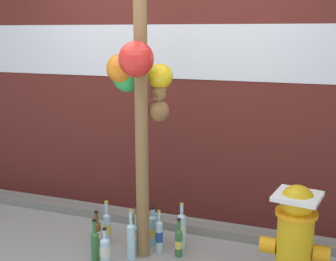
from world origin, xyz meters
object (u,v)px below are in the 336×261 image
object	(u,v)px
bottle_5	(136,236)
bottle_9	(153,229)
bottle_2	(105,251)
bottle_3	(179,242)
bottle_4	(131,240)
bottle_7	(136,226)
bottle_0	(182,229)
bottle_8	(97,233)
bottle_10	(95,244)
memorial_post	(138,60)
fire_hydrant	(295,236)
bottle_1	(107,226)
bottle_6	(159,235)

from	to	relation	value
bottle_5	bottle_9	xyz separation A→B (m)	(0.10, 0.13, 0.02)
bottle_2	bottle_5	size ratio (longest dim) A/B	1.03
bottle_2	bottle_3	distance (m)	0.58
bottle_3	bottle_4	bearing A→B (deg)	-153.74
bottle_5	bottle_7	size ratio (longest dim) A/B	0.95
bottle_0	bottle_8	size ratio (longest dim) A/B	1.26
bottle_10	bottle_5	bearing A→B (deg)	49.56
bottle_2	bottle_8	distance (m)	0.34
bottle_4	bottle_2	bearing A→B (deg)	-128.44
bottle_3	bottle_7	size ratio (longest dim) A/B	1.00
memorial_post	bottle_8	size ratio (longest dim) A/B	8.59
fire_hydrant	bottle_2	distance (m)	1.39
fire_hydrant	bottle_1	distance (m)	1.57
bottle_1	bottle_4	bearing A→B (deg)	-31.63
bottle_3	bottle_9	bearing A→B (deg)	157.11
bottle_3	bottle_6	size ratio (longest dim) A/B	0.90
memorial_post	bottle_5	world-z (taller)	memorial_post
memorial_post	fire_hydrant	xyz separation A→B (m)	(1.18, -0.10, -1.15)
bottle_0	bottle_5	world-z (taller)	bottle_0
bottle_5	bottle_6	distance (m)	0.19
fire_hydrant	memorial_post	bearing A→B (deg)	175.09
bottle_10	bottle_7	bearing A→B (deg)	70.15
memorial_post	bottle_9	xyz separation A→B (m)	(0.03, 0.18, -1.41)
fire_hydrant	bottle_6	bearing A→B (deg)	169.78
bottle_8	bottle_9	bearing A→B (deg)	23.65
bottle_0	bottle_10	world-z (taller)	bottle_0
bottle_5	bottle_7	distance (m)	0.18
bottle_1	bottle_10	world-z (taller)	bottle_1
bottle_0	bottle_4	bearing A→B (deg)	-135.53
bottle_3	bottle_6	bearing A→B (deg)	173.10
bottle_4	bottle_7	bearing A→B (deg)	107.19
bottle_6	bottle_9	world-z (taller)	bottle_6
bottle_1	bottle_8	distance (m)	0.11
bottle_0	bottle_7	bearing A→B (deg)	179.10
fire_hydrant	bottle_1	xyz separation A→B (m)	(-1.53, 0.20, -0.26)
bottle_2	bottle_10	xyz separation A→B (m)	(-0.12, 0.05, 0.01)
bottle_4	bottle_1	bearing A→B (deg)	148.37
bottle_1	bottle_8	size ratio (longest dim) A/B	1.18
bottle_0	bottle_5	xyz separation A→B (m)	(-0.34, -0.16, -0.05)
bottle_0	bottle_1	bearing A→B (deg)	-169.50
bottle_3	fire_hydrant	bearing A→B (deg)	-10.87
bottle_10	bottle_3	bearing A→B (deg)	25.82
bottle_2	bottle_6	xyz separation A→B (m)	(0.30, 0.36, 0.01)
bottle_1	bottle_2	bearing A→B (deg)	-64.41
bottle_1	bottle_3	size ratio (longest dim) A/B	1.15
bottle_4	bottle_9	distance (m)	0.29
bottle_7	bottle_9	distance (m)	0.17
memorial_post	bottle_8	world-z (taller)	memorial_post
bottle_9	bottle_1	bearing A→B (deg)	-167.46
bottle_1	bottle_2	distance (m)	0.40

